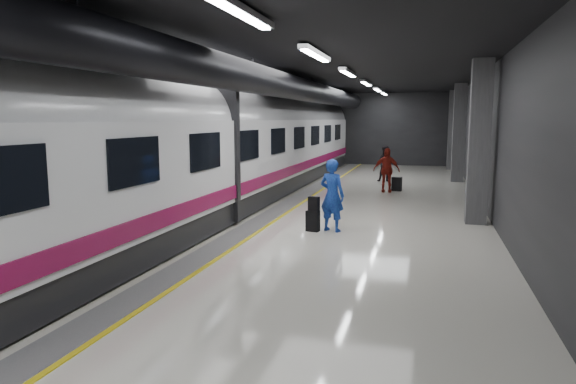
% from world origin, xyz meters
% --- Properties ---
extents(ground, '(40.00, 40.00, 0.00)m').
position_xyz_m(ground, '(0.00, 0.00, 0.00)').
color(ground, beige).
rests_on(ground, ground).
extents(platform_hall, '(10.02, 40.02, 4.51)m').
position_xyz_m(platform_hall, '(-0.29, 0.96, 3.54)').
color(platform_hall, black).
rests_on(platform_hall, ground).
extents(train, '(3.05, 38.00, 4.05)m').
position_xyz_m(train, '(-3.25, -0.00, 2.07)').
color(train, black).
rests_on(train, ground).
extents(traveler_main, '(0.80, 0.66, 1.88)m').
position_xyz_m(traveler_main, '(0.86, -0.08, 0.94)').
color(traveler_main, '#1756B2').
rests_on(traveler_main, ground).
extents(suitcase_main, '(0.37, 0.27, 0.54)m').
position_xyz_m(suitcase_main, '(0.39, -0.24, 0.27)').
color(suitcase_main, black).
rests_on(suitcase_main, ground).
extents(shoulder_bag, '(0.31, 0.22, 0.37)m').
position_xyz_m(shoulder_bag, '(0.42, -0.25, 0.73)').
color(shoulder_bag, black).
rests_on(shoulder_bag, suitcase_main).
extents(traveler_far_a, '(0.86, 0.69, 1.66)m').
position_xyz_m(traveler_far_a, '(1.36, 10.98, 0.83)').
color(traveler_far_a, black).
rests_on(traveler_far_a, ground).
extents(traveler_far_b, '(1.07, 0.55, 1.76)m').
position_xyz_m(traveler_far_b, '(1.64, 7.61, 0.88)').
color(traveler_far_b, maroon).
rests_on(traveler_far_b, ground).
extents(suitcase_far, '(0.42, 0.30, 0.56)m').
position_xyz_m(suitcase_far, '(2.04, 8.02, 0.28)').
color(suitcase_far, black).
rests_on(suitcase_far, ground).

